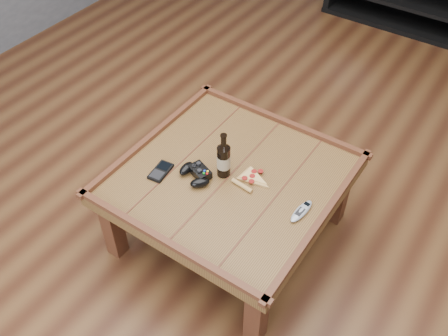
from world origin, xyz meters
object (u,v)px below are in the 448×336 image
Objects in this scene: coffee_table at (230,184)px; beer_bottle at (224,159)px; smartphone at (161,171)px; remote_control at (301,211)px; game_controller at (196,174)px; pizza_slice at (251,178)px.

beer_bottle is (-0.03, -0.01, 0.16)m from coffee_table.
remote_control is (0.68, 0.16, 0.00)m from smartphone.
beer_bottle reaches higher than remote_control.
coffee_table reaches higher than smartphone.
game_controller is at bearing -141.09° from coffee_table.
remote_control is (0.42, -0.01, -0.09)m from beer_bottle.
beer_bottle is at bearing -164.88° from coffee_table.
game_controller is 0.52m from remote_control.
smartphone is at bearing -147.44° from beer_bottle.
coffee_table is at bearing -154.62° from pizza_slice.
smartphone is (-0.16, -0.07, -0.02)m from game_controller.
beer_bottle is 0.15m from game_controller.
beer_bottle is 0.32m from smartphone.
pizza_slice is (0.10, 0.03, 0.07)m from coffee_table.
pizza_slice is 0.43m from smartphone.
coffee_table is at bearing 15.12° from beer_bottle.
coffee_table is 0.12m from pizza_slice.
game_controller reaches higher than remote_control.
game_controller is 0.26m from pizza_slice.
remote_control is (0.52, 0.09, -0.01)m from game_controller.
beer_bottle reaches higher than smartphone.
beer_bottle is 1.34× the size of game_controller.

